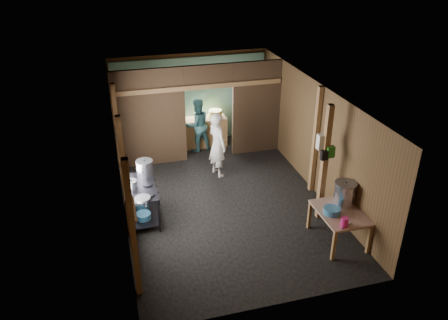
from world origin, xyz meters
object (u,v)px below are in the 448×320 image
object	(u,v)px
prep_table	(338,226)
stove_pot_large	(145,168)
yellow_tub	(215,114)
pink_bucket	(345,222)
gas_range	(141,202)
stock_pot	(345,194)
cook	(217,145)

from	to	relation	value
prep_table	stove_pot_large	xyz separation A→B (m)	(-3.54, 2.30, 0.62)
prep_table	yellow_tub	distance (m)	5.30
stove_pot_large	yellow_tub	xyz separation A→B (m)	(2.32, 2.82, -0.01)
prep_table	yellow_tub	xyz separation A→B (m)	(-1.22, 5.12, 0.62)
pink_bucket	yellow_tub	world-z (taller)	yellow_tub
stove_pot_large	gas_range	bearing A→B (deg)	-109.84
gas_range	yellow_tub	distance (m)	4.16
stove_pot_large	yellow_tub	bearing A→B (deg)	50.54
stock_pot	pink_bucket	world-z (taller)	stock_pot
gas_range	yellow_tub	bearing A→B (deg)	52.87
stove_pot_large	pink_bucket	xyz separation A→B (m)	(3.38, -2.74, -0.20)
yellow_tub	cook	bearing A→B (deg)	-102.88
stove_pot_large	pink_bucket	bearing A→B (deg)	-39.11
prep_table	gas_range	bearing A→B (deg)	153.78
gas_range	stove_pot_large	bearing A→B (deg)	70.16
prep_table	cook	distance (m)	3.73
gas_range	prep_table	bearing A→B (deg)	-26.22
prep_table	stock_pot	bearing A→B (deg)	51.04
yellow_tub	pink_bucket	bearing A→B (deg)	-79.25
pink_bucket	gas_range	bearing A→B (deg)	147.34
prep_table	cook	xyz separation A→B (m)	(-1.63, 3.32, 0.50)
gas_range	pink_bucket	size ratio (longest dim) A/B	7.62
stove_pot_large	cook	xyz separation A→B (m)	(1.91, 1.02, -0.13)
prep_table	stove_pot_large	size ratio (longest dim) A/B	3.07
stove_pot_large	cook	bearing A→B (deg)	28.05
gas_range	stock_pot	size ratio (longest dim) A/B	2.63
pink_bucket	cook	distance (m)	4.04
cook	pink_bucket	bearing A→B (deg)	-178.27
pink_bucket	cook	world-z (taller)	cook
gas_range	stove_pot_large	xyz separation A→B (m)	(0.17, 0.47, 0.56)
prep_table	stock_pot	world-z (taller)	stock_pot
stove_pot_large	stock_pot	world-z (taller)	stock_pot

